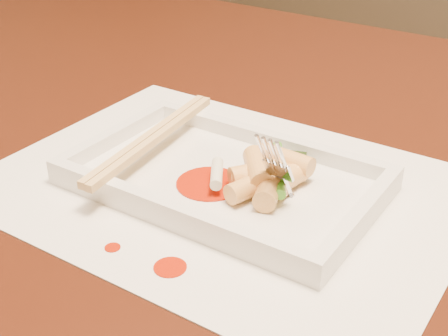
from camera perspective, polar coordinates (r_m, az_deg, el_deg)
The scene contains 24 objects.
table at distance 0.65m, azimuth 5.09°, elevation -6.96°, with size 1.40×0.90×0.75m.
placemat at distance 0.54m, azimuth -0.00°, elevation -1.73°, with size 0.40×0.30×0.00m, color white.
sauce_splatter_a at distance 0.45m, azimuth -4.95°, elevation -9.03°, with size 0.02×0.02×0.00m, color #B31D05.
sauce_splatter_b at distance 0.47m, azimuth -10.15°, elevation -7.17°, with size 0.01×0.01×0.00m, color #B31D05.
plate_base at distance 0.54m, azimuth -0.00°, elevation -1.30°, with size 0.26×0.16×0.01m, color white.
plate_rim_far at distance 0.59m, azimuth 3.97°, elevation 2.69°, with size 0.26×0.01×0.01m, color white.
plate_rim_near at distance 0.48m, azimuth -4.86°, elevation -3.91°, with size 0.26×0.01×0.01m, color white.
plate_rim_left at distance 0.60m, azimuth -9.92°, elevation 2.93°, with size 0.01×0.14×0.01m, color white.
plate_rim_right at distance 0.49m, azimuth 12.35°, elevation -4.25°, with size 0.01×0.14×0.01m, color white.
veg_piece at distance 0.55m, azimuth 5.37°, elevation 0.50°, with size 0.04×0.03×0.01m, color black.
scallion_white at distance 0.52m, azimuth -0.67°, elevation -0.50°, with size 0.01×0.01×0.04m, color #EAEACC.
scallion_green at distance 0.53m, azimuth 5.03°, elevation -0.06°, with size 0.01×0.01×0.09m, color #3A9A18.
chopstick_a at distance 0.57m, azimuth -6.89°, elevation 2.87°, with size 0.01×0.20×0.01m, color #E3B971.
chopstick_b at distance 0.57m, azimuth -6.26°, elevation 2.68°, with size 0.01×0.20×0.01m, color #E3B971.
fork at distance 0.49m, azimuth 8.12°, elevation 5.23°, with size 0.09×0.10×0.14m, color silver, non-canonical shape.
sauce_blob_0 at distance 0.53m, azimuth -1.32°, elevation -1.43°, with size 0.06×0.06×0.00m, color #B31D05.
rice_cake_0 at distance 0.52m, azimuth 3.21°, elevation -0.47°, with size 0.02×0.02×0.05m, color #F3C771.
rice_cake_1 at distance 0.50m, azimuth 2.40°, elevation -1.71°, with size 0.02×0.02×0.04m, color #F3C771.
rice_cake_2 at distance 0.53m, azimuth 5.72°, elevation 0.81°, with size 0.02×0.02×0.05m, color #F3C771.
rice_cake_3 at distance 0.52m, azimuth 5.25°, elevation -0.56°, with size 0.02×0.02×0.04m, color #F3C771.
rice_cake_4 at distance 0.50m, azimuth 4.25°, elevation -1.72°, with size 0.02×0.02×0.05m, color #F3C771.
rice_cake_5 at distance 0.52m, azimuth 3.10°, elevation -0.07°, with size 0.02×0.02×0.05m, color #F3C771.
rice_cake_6 at distance 0.51m, azimuth 5.49°, elevation -1.13°, with size 0.02×0.02×0.05m, color #F3C771.
rice_cake_7 at distance 0.51m, azimuth 3.39°, elevation -1.22°, with size 0.02×0.02×0.05m, color #F3C771.
Camera 1 is at (0.24, -0.46, 1.03)m, focal length 50.00 mm.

